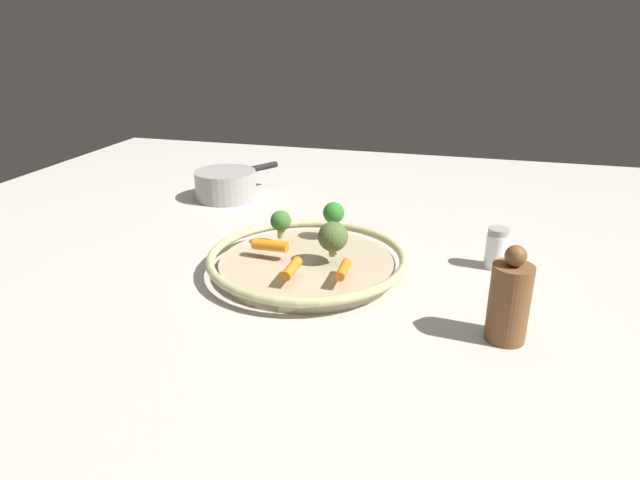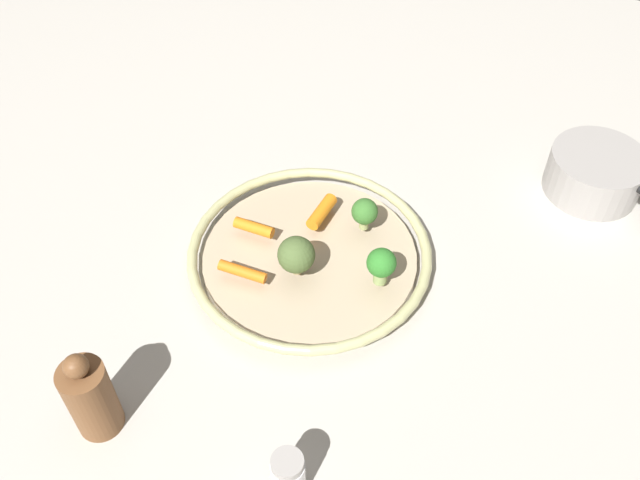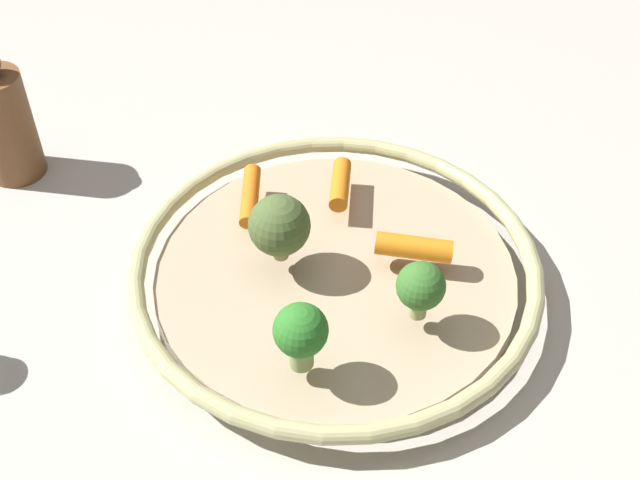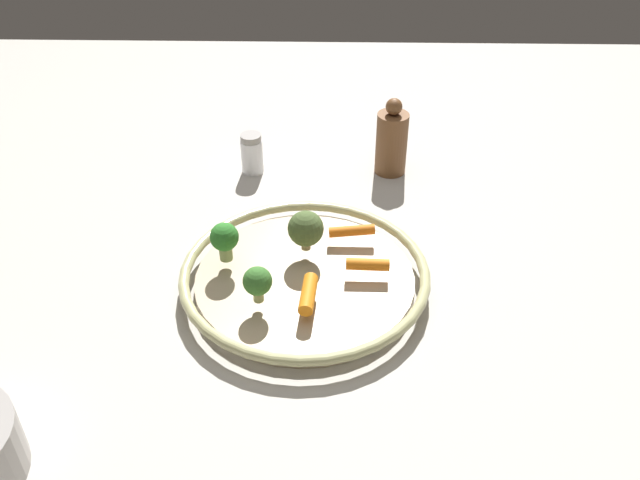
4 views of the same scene
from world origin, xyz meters
name	(u,v)px [view 3 (image 3 of 4)]	position (x,y,z in m)	size (l,w,h in m)	color
ground_plane	(335,287)	(0.00, 0.00, 0.00)	(1.95, 1.95, 0.00)	#B7B2A8
serving_bowl	(335,272)	(0.00, 0.00, 0.02)	(0.35, 0.35, 0.04)	tan
baby_carrot_left	(414,247)	(-0.01, 0.07, 0.05)	(0.02, 0.02, 0.06)	orange
baby_carrot_back	(250,196)	(-0.07, -0.08, 0.04)	(0.02, 0.02, 0.07)	orange
baby_carrot_center	(343,184)	(-0.09, 0.00, 0.04)	(0.02, 0.02, 0.06)	orange
broccoli_floret_large	(421,287)	(0.06, 0.07, 0.07)	(0.04, 0.04, 0.05)	#9BA566
broccoli_floret_small	(279,226)	(0.00, -0.05, 0.07)	(0.05, 0.05, 0.06)	tan
broccoli_floret_edge	(301,333)	(0.11, -0.02, 0.07)	(0.04, 0.04, 0.06)	#94AC66
pepper_mill	(4,122)	(-0.14, -0.33, 0.06)	(0.06, 0.06, 0.14)	brown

